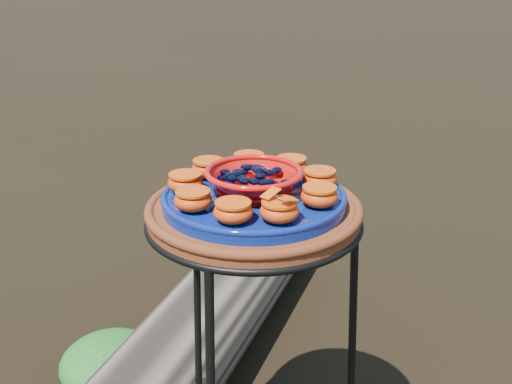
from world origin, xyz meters
TOP-DOWN VIEW (x-y plane):
  - plant_stand at (0.00, 0.00)m, footprint 0.44×0.44m
  - terracotta_saucer at (0.00, 0.00)m, footprint 0.39×0.39m
  - cobalt_plate at (0.00, 0.00)m, footprint 0.34×0.34m
  - red_bowl at (0.00, 0.00)m, footprint 0.17×0.17m
  - glass_gems at (0.00, 0.00)m, footprint 0.13×0.13m
  - orange_half_0 at (-0.04, -0.12)m, footprint 0.07×0.07m
  - orange_half_1 at (0.06, -0.11)m, footprint 0.07×0.07m
  - orange_half_2 at (0.12, -0.05)m, footprint 0.07×0.07m
  - orange_half_3 at (0.12, 0.03)m, footprint 0.07×0.07m
  - orange_half_4 at (0.07, 0.10)m, footprint 0.07×0.07m
  - orange_half_5 at (-0.01, 0.13)m, footprint 0.07×0.07m
  - orange_half_6 at (-0.09, 0.09)m, footprint 0.07×0.07m
  - orange_half_7 at (-0.13, 0.01)m, footprint 0.07×0.07m
  - orange_half_8 at (-0.10, -0.07)m, footprint 0.07×0.07m
  - butterfly at (-0.04, -0.12)m, footprint 0.08×0.05m
  - driftwood_log at (0.19, 0.48)m, footprint 1.47×1.11m
  - foliage_back at (-0.05, 0.58)m, footprint 0.29×0.29m

SIDE VIEW (x-z plane):
  - foliage_back at x=-0.05m, z-range 0.00..0.15m
  - driftwood_log at x=0.19m, z-range 0.00..0.28m
  - plant_stand at x=0.00m, z-range 0.00..0.70m
  - terracotta_saucer at x=0.00m, z-range 0.70..0.73m
  - cobalt_plate at x=0.00m, z-range 0.73..0.75m
  - orange_half_0 at x=-0.04m, z-range 0.75..0.79m
  - orange_half_1 at x=0.06m, z-range 0.75..0.79m
  - orange_half_2 at x=0.12m, z-range 0.75..0.79m
  - orange_half_3 at x=0.12m, z-range 0.75..0.79m
  - orange_half_4 at x=0.07m, z-range 0.75..0.79m
  - orange_half_5 at x=-0.01m, z-range 0.75..0.79m
  - orange_half_6 at x=-0.09m, z-range 0.75..0.79m
  - orange_half_7 at x=-0.13m, z-range 0.75..0.79m
  - orange_half_8 at x=-0.10m, z-range 0.75..0.79m
  - red_bowl at x=0.00m, z-range 0.75..0.80m
  - butterfly at x=-0.04m, z-range 0.79..0.80m
  - glass_gems at x=0.00m, z-range 0.80..0.82m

